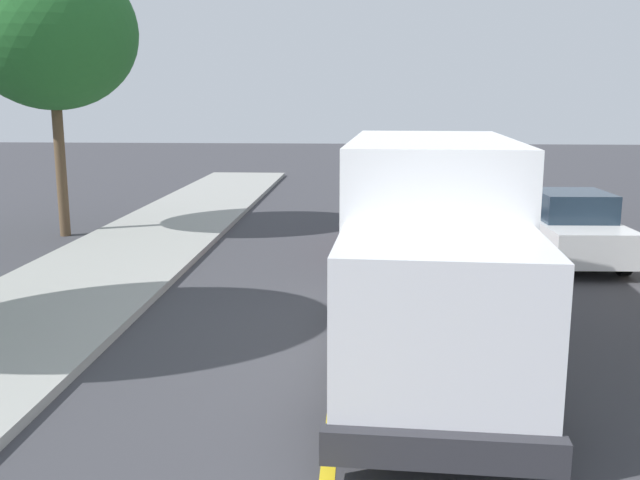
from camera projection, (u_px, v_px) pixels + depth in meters
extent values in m
cube|color=gold|center=(341.00, 332.00, 11.70)|extent=(0.16, 56.00, 0.01)
cube|color=white|center=(430.00, 222.00, 11.06)|extent=(2.66, 5.12, 2.60)
cube|color=silver|center=(440.00, 317.00, 7.74)|extent=(2.38, 2.12, 1.70)
cube|color=#1E2D3D|center=(446.00, 307.00, 6.79)|extent=(2.04, 0.19, 0.75)
cube|color=#2D2D33|center=(442.00, 451.00, 6.89)|extent=(2.41, 0.33, 0.36)
cylinder|color=black|center=(530.00, 395.00, 8.00)|extent=(0.35, 1.01, 1.00)
cylinder|color=black|center=(345.00, 386.00, 8.24)|extent=(0.35, 1.01, 1.00)
cylinder|color=black|center=(485.00, 289.00, 12.44)|extent=(0.35, 1.01, 1.00)
cylinder|color=black|center=(365.00, 286.00, 12.67)|extent=(0.35, 1.01, 1.00)
cube|color=maroon|center=(414.00, 224.00, 18.00)|extent=(1.91, 4.44, 0.76)
cube|color=#1E2D3D|center=(414.00, 196.00, 18.01)|extent=(1.63, 1.84, 0.64)
cylinder|color=black|center=(450.00, 249.00, 16.62)|extent=(0.24, 0.65, 0.64)
cylinder|color=black|center=(383.00, 248.00, 16.76)|extent=(0.24, 0.65, 0.64)
cylinder|color=black|center=(440.00, 228.00, 19.37)|extent=(0.24, 0.65, 0.64)
cylinder|color=black|center=(382.00, 227.00, 19.51)|extent=(0.24, 0.65, 0.64)
cube|color=#B7B7BC|center=(405.00, 189.00, 25.18)|extent=(2.00, 4.48, 0.76)
cube|color=#1E2D3D|center=(405.00, 168.00, 25.19)|extent=(1.67, 1.87, 0.64)
cylinder|color=black|center=(432.00, 203.00, 23.86)|extent=(0.25, 0.65, 0.64)
cylinder|color=black|center=(385.00, 203.00, 23.88)|extent=(0.25, 0.65, 0.64)
cylinder|color=black|center=(422.00, 193.00, 26.62)|extent=(0.25, 0.65, 0.64)
cylinder|color=black|center=(380.00, 193.00, 26.64)|extent=(0.25, 0.65, 0.64)
cube|color=silver|center=(568.00, 234.00, 16.77)|extent=(1.95, 4.46, 0.76)
cube|color=#1E2D3D|center=(572.00, 205.00, 16.49)|extent=(1.65, 1.85, 0.64)
cylinder|color=black|center=(519.00, 236.00, 18.24)|extent=(0.24, 0.65, 0.64)
cylinder|color=black|center=(581.00, 236.00, 18.20)|extent=(0.24, 0.65, 0.64)
cylinder|color=black|center=(551.00, 260.00, 15.48)|extent=(0.24, 0.65, 0.64)
cylinder|color=black|center=(624.00, 261.00, 15.43)|extent=(0.24, 0.65, 0.64)
cylinder|color=brown|center=(61.00, 172.00, 19.60)|extent=(0.29, 0.29, 3.59)
ellipsoid|color=#236028|center=(51.00, 32.00, 18.86)|extent=(4.57, 4.57, 4.11)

